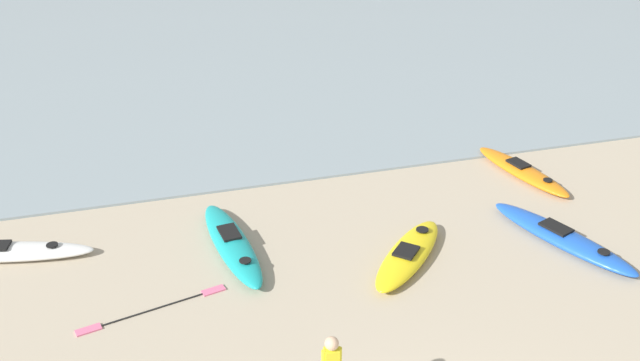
# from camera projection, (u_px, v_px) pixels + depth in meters

# --- Properties ---
(kayak_on_sand_0) EXTENTS (1.07, 3.42, 0.36)m
(kayak_on_sand_0) POSITION_uv_depth(u_px,v_px,m) (232.00, 244.00, 15.23)
(kayak_on_sand_0) COLOR teal
(kayak_on_sand_0) RESTS_ON ground_plane
(kayak_on_sand_1) EXTENTS (3.65, 1.47, 0.31)m
(kayak_on_sand_1) POSITION_uv_depth(u_px,v_px,m) (3.00, 252.00, 15.01)
(kayak_on_sand_1) COLOR white
(kayak_on_sand_1) RESTS_ON ground_plane
(kayak_on_sand_2) EXTENTS (1.92, 3.54, 0.33)m
(kayak_on_sand_2) POSITION_uv_depth(u_px,v_px,m) (562.00, 237.00, 15.48)
(kayak_on_sand_2) COLOR blue
(kayak_on_sand_2) RESTS_ON ground_plane
(kayak_on_sand_5) EXTENTS (1.33, 3.10, 0.30)m
(kayak_on_sand_5) POSITION_uv_depth(u_px,v_px,m) (522.00, 171.00, 18.19)
(kayak_on_sand_5) COLOR orange
(kayak_on_sand_5) RESTS_ON ground_plane
(kayak_on_sand_6) EXTENTS (2.47, 2.59, 0.34)m
(kayak_on_sand_6) POSITION_uv_depth(u_px,v_px,m) (408.00, 254.00, 14.90)
(kayak_on_sand_6) COLOR yellow
(kayak_on_sand_6) RESTS_ON ground_plane
(loose_paddle) EXTENTS (2.74, 0.84, 0.03)m
(loose_paddle) POSITION_uv_depth(u_px,v_px,m) (153.00, 309.00, 13.54)
(loose_paddle) COLOR black
(loose_paddle) RESTS_ON ground_plane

